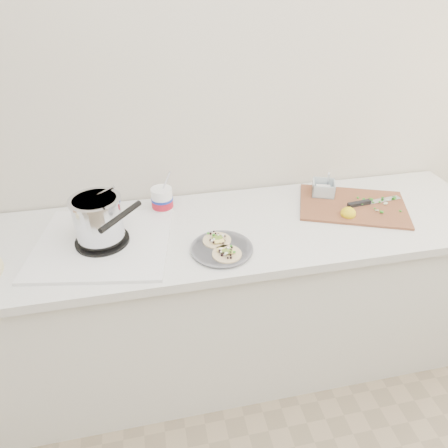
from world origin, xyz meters
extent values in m
cube|color=beige|center=(0.00, 1.73, 1.30)|extent=(3.50, 0.05, 2.60)
cube|color=silver|center=(0.00, 1.43, 0.43)|extent=(2.40, 0.62, 0.86)
cube|color=silver|center=(0.00, 1.41, 0.88)|extent=(2.44, 0.66, 0.04)
cube|color=silver|center=(-0.54, 1.39, 0.91)|extent=(0.61, 0.58, 0.01)
cylinder|color=black|center=(-0.54, 1.39, 0.92)|extent=(0.22, 0.22, 0.01)
torus|color=black|center=(-0.54, 1.39, 0.94)|extent=(0.19, 0.19, 0.02)
cylinder|color=silver|center=(-0.54, 1.39, 1.03)|extent=(0.19, 0.19, 0.17)
cylinder|color=slate|center=(-0.07, 1.25, 0.91)|extent=(0.24, 0.24, 0.01)
cylinder|color=slate|center=(-0.07, 1.25, 0.91)|extent=(0.25, 0.25, 0.00)
cylinder|color=white|center=(-0.28, 1.61, 0.96)|extent=(0.10, 0.10, 0.12)
cylinder|color=#A71225|center=(-0.28, 1.61, 0.95)|extent=(0.10, 0.10, 0.04)
cylinder|color=#192D99|center=(-0.28, 1.61, 0.97)|extent=(0.10, 0.10, 0.01)
cube|color=brown|center=(0.61, 1.46, 0.91)|extent=(0.58, 0.50, 0.01)
cube|color=white|center=(0.51, 1.60, 0.93)|extent=(0.07, 0.07, 0.03)
ellipsoid|color=yellow|center=(0.54, 1.38, 0.93)|extent=(0.07, 0.07, 0.06)
cube|color=silver|center=(0.77, 1.47, 0.91)|extent=(0.18, 0.06, 0.00)
cube|color=black|center=(0.63, 1.45, 0.92)|extent=(0.12, 0.04, 0.02)
camera|label=1|loc=(-0.33, -0.02, 1.87)|focal=32.00mm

